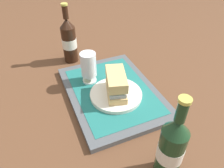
{
  "coord_description": "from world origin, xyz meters",
  "views": [
    {
      "loc": [
        -0.57,
        0.24,
        0.55
      ],
      "look_at": [
        0.0,
        0.0,
        0.05
      ],
      "focal_mm": 34.33,
      "sensor_mm": 36.0,
      "label": 1
    }
  ],
  "objects_px": {
    "beer_glass": "(89,66)",
    "beer_bottle": "(69,40)",
    "plate": "(116,94)",
    "sandwich": "(116,83)",
    "second_bottle": "(171,148)"
  },
  "relations": [
    {
      "from": "sandwich",
      "to": "second_bottle",
      "type": "relative_size",
      "value": 0.54
    },
    {
      "from": "plate",
      "to": "beer_glass",
      "type": "bearing_deg",
      "value": 25.32
    },
    {
      "from": "plate",
      "to": "sandwich",
      "type": "relative_size",
      "value": 1.33
    },
    {
      "from": "second_bottle",
      "to": "beer_bottle",
      "type": "bearing_deg",
      "value": 7.63
    },
    {
      "from": "beer_glass",
      "to": "second_bottle",
      "type": "distance_m",
      "value": 0.44
    },
    {
      "from": "sandwich",
      "to": "beer_glass",
      "type": "bearing_deg",
      "value": 43.09
    },
    {
      "from": "beer_glass",
      "to": "beer_bottle",
      "type": "bearing_deg",
      "value": 5.42
    },
    {
      "from": "sandwich",
      "to": "beer_bottle",
      "type": "xyz_separation_m",
      "value": [
        0.34,
        0.08,
        0.03
      ]
    },
    {
      "from": "sandwich",
      "to": "beer_bottle",
      "type": "bearing_deg",
      "value": 30.29
    },
    {
      "from": "beer_glass",
      "to": "second_bottle",
      "type": "relative_size",
      "value": 0.47
    },
    {
      "from": "sandwich",
      "to": "beer_glass",
      "type": "xyz_separation_m",
      "value": [
        0.12,
        0.06,
        0.01
      ]
    },
    {
      "from": "sandwich",
      "to": "beer_bottle",
      "type": "height_order",
      "value": "beer_bottle"
    },
    {
      "from": "plate",
      "to": "beer_bottle",
      "type": "xyz_separation_m",
      "value": [
        0.34,
        0.08,
        0.08
      ]
    },
    {
      "from": "sandwich",
      "to": "beer_glass",
      "type": "distance_m",
      "value": 0.14
    },
    {
      "from": "sandwich",
      "to": "second_bottle",
      "type": "xyz_separation_m",
      "value": [
        -0.31,
        -0.01,
        0.03
      ]
    }
  ]
}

